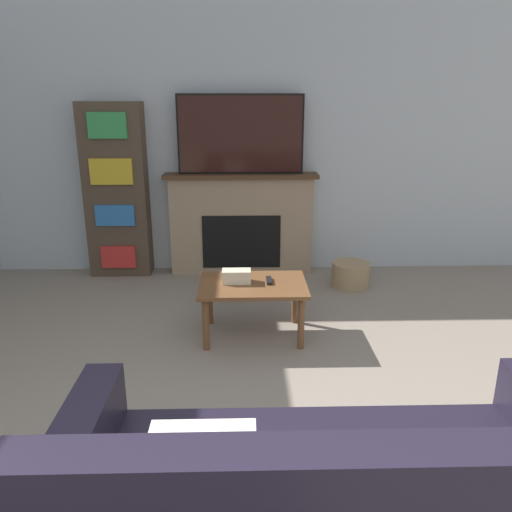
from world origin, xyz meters
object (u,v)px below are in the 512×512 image
object	(u,v)px
tv	(241,134)
storage_basket	(351,274)
coffee_table	(253,291)
bookshelf	(116,191)
fireplace	(241,223)

from	to	relation	value
tv	storage_basket	distance (m)	1.78
coffee_table	tv	bearing A→B (deg)	93.40
coffee_table	storage_basket	distance (m)	1.48
coffee_table	bookshelf	bearing A→B (deg)	131.94
tv	bookshelf	size ratio (longest dim) A/B	0.71
tv	storage_basket	size ratio (longest dim) A/B	3.39
fireplace	tv	size ratio (longest dim) A/B	1.25
fireplace	coffee_table	xyz separation A→B (m)	(0.09, -1.55, -0.16)
fireplace	tv	distance (m)	0.92
coffee_table	bookshelf	xyz separation A→B (m)	(-1.37, 1.52, 0.51)
tv	storage_basket	bearing A→B (deg)	-23.07
fireplace	bookshelf	size ratio (longest dim) A/B	0.89
bookshelf	fireplace	bearing A→B (deg)	1.01
bookshelf	storage_basket	distance (m)	2.53
coffee_table	bookshelf	world-z (taller)	bookshelf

